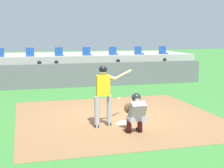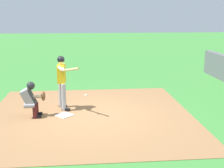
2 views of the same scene
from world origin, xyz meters
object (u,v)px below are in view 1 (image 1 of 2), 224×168
Objects in this scene: dugout_player_1 at (57,72)px; stadium_seat_7 at (163,52)px; home_plate at (125,123)px; stadium_seat_3 at (59,53)px; dugout_player_0 at (40,73)px; stadium_seat_2 at (30,54)px; dugout_player_3 at (165,69)px; stadium_seat_1 at (0,54)px; catcher_crouched at (136,112)px; stadium_seat_6 at (139,52)px; stadium_seat_5 at (113,53)px; dugout_player_2 at (119,71)px; stadium_seat_4 at (87,53)px; batter_at_plate at (104,92)px.

stadium_seat_7 reaches higher than dugout_player_1.
stadium_seat_3 reaches higher than home_plate.
stadium_seat_2 reaches higher than dugout_player_0.
stadium_seat_1 is at bearing 167.28° from dugout_player_3.
stadium_seat_2 reaches higher than catcher_crouched.
stadium_seat_6 reaches higher than catcher_crouched.
dugout_player_0 is at bearing -45.14° from stadium_seat_1.
home_plate is 0.92× the size of stadium_seat_1.
dugout_player_1 is 2.71× the size of stadium_seat_5.
home_plate is at bearing -105.01° from dugout_player_2.
stadium_seat_6 and stadium_seat_7 have the same top height.
catcher_crouched is 11.91m from stadium_seat_6.
dugout_player_0 is 6.49m from stadium_seat_6.
dugout_player_0 is at bearing -144.48° from stadium_seat_4.
dugout_player_3 is 2.71× the size of stadium_seat_3.
dugout_player_3 is (5.62, 8.23, -0.36)m from batter_at_plate.
batter_at_plate is (-0.67, -0.09, 1.01)m from home_plate.
dugout_player_2 is at bearing -56.03° from stadium_seat_4.
stadium_seat_7 is (5.69, 10.18, 1.51)m from home_plate.
stadium_seat_5 is at bearing 140.98° from dugout_player_3.
stadium_seat_5 is at bearing 73.15° from batter_at_plate.
dugout_player_0 is 2.71× the size of stadium_seat_5.
dugout_player_0 is 2.71× the size of stadium_seat_7.
stadium_seat_2 is (-4.62, 2.03, 0.86)m from dugout_player_2.
stadium_seat_2 is at bearing 102.27° from catcher_crouched.
stadium_seat_7 is (3.50, 2.03, 0.86)m from dugout_player_2.
dugout_player_2 is 4.14m from stadium_seat_7.
stadium_seat_4 and stadium_seat_7 have the same top height.
stadium_seat_3 is 1.00× the size of stadium_seat_5.
home_plate is at bearing -81.84° from dugout_player_1.
home_plate is at bearing -68.24° from stadium_seat_1.
stadium_seat_6 is at bearing 69.93° from catcher_crouched.
dugout_player_2 is 2.71× the size of stadium_seat_1.
stadium_seat_1 is at bearing 108.28° from batter_at_plate.
stadium_seat_3 is 1.62m from stadium_seat_4.
catcher_crouched is 1.56× the size of dugout_player_0.
batter_at_plate reaches higher than dugout_player_3.
dugout_player_3 is (6.12, 0.00, 0.00)m from dugout_player_1.
catcher_crouched is 9.38m from dugout_player_2.
stadium_seat_7 is (9.75, 0.00, 0.00)m from stadium_seat_1.
stadium_seat_5 is at bearing 24.45° from dugout_player_0.
dugout_player_0 is at bearing 102.53° from catcher_crouched.
stadium_seat_3 reaches higher than batter_at_plate.
home_plate is 10.32m from stadium_seat_3.
stadium_seat_7 reaches higher than batter_at_plate.
dugout_player_0 is 3.61m from stadium_seat_4.
dugout_player_2 is (2.86, 8.23, -0.36)m from batter_at_plate.
stadium_seat_5 is (4.48, 2.03, 0.86)m from dugout_player_0.
catcher_crouched is at bearing -53.37° from batter_at_plate.
stadium_seat_2 is 1.00× the size of stadium_seat_5.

